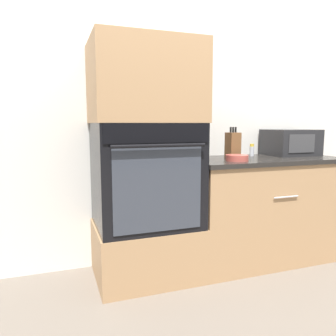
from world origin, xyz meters
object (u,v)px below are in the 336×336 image
object	(u,v)px
microwave	(290,142)
knife_block	(233,145)
condiment_jar_mid	(202,152)
bowl	(237,158)
condiment_jar_near	(252,150)
wall_oven	(146,175)

from	to	relation	value
microwave	knife_block	size ratio (longest dim) A/B	1.69
microwave	condiment_jar_mid	world-z (taller)	microwave
microwave	bowl	world-z (taller)	microwave
condiment_jar_near	condiment_jar_mid	world-z (taller)	condiment_jar_mid
knife_block	bowl	xyz separation A→B (m)	(-0.06, -0.17, -0.08)
knife_block	condiment_jar_near	distance (m)	0.29
bowl	condiment_jar_mid	size ratio (longest dim) A/B	1.56
microwave	condiment_jar_near	bearing A→B (deg)	175.52
microwave	bowl	distance (m)	0.76
knife_block	microwave	bearing A→B (deg)	7.64
microwave	condiment_jar_mid	xyz separation A→B (m)	(-0.90, -0.04, -0.06)
condiment_jar_mid	bowl	bearing A→B (deg)	-48.13
condiment_jar_near	condiment_jar_mid	size ratio (longest dim) A/B	0.98
bowl	condiment_jar_mid	world-z (taller)	condiment_jar_mid
microwave	condiment_jar_near	distance (m)	0.39
wall_oven	condiment_jar_mid	xyz separation A→B (m)	(0.49, 0.08, 0.15)
microwave	knife_block	xyz separation A→B (m)	(-0.65, -0.09, -0.01)
condiment_jar_near	bowl	bearing A→B (deg)	-138.60
condiment_jar_near	condiment_jar_mid	bearing A→B (deg)	-172.42
wall_oven	knife_block	xyz separation A→B (m)	(0.74, 0.03, 0.20)
wall_oven	microwave	bearing A→B (deg)	4.71
condiment_jar_mid	microwave	bearing A→B (deg)	2.42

